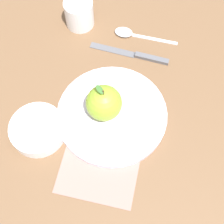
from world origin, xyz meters
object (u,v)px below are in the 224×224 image
spoon (130,34)px  linen_napkin (98,171)px  dinner_plate (112,114)px  apple (104,103)px  knife (136,55)px  cup (79,12)px  side_bowl (38,129)px

spoon → linen_napkin: 0.38m
dinner_plate → spoon: (0.09, -0.23, -0.00)m
dinner_plate → linen_napkin: bearing=111.9°
dinner_plate → linen_napkin: 0.14m
apple → linen_napkin: apple is taller
apple → knife: apple is taller
cup → spoon: (-0.14, -0.04, -0.04)m
apple → cup: (0.21, -0.19, -0.02)m
dinner_plate → side_bowl: (0.11, 0.13, 0.01)m
dinner_plate → side_bowl: bearing=48.6°
spoon → side_bowl: bearing=87.0°
side_bowl → knife: side_bowl is taller
apple → side_bowl: 0.16m
side_bowl → knife: 0.31m
side_bowl → spoon: (-0.02, -0.36, -0.02)m
cup → knife: bearing=178.0°
cup → knife: 0.19m
apple → cup: bearing=-41.7°
spoon → cup: bearing=17.4°
dinner_plate → cup: (0.23, -0.18, 0.03)m
spoon → apple: bearing=108.5°
apple → spoon: (0.08, -0.23, -0.05)m
side_bowl → linen_napkin: bearing=-179.4°
cup → knife: size_ratio=0.37×
dinner_plate → spoon: size_ratio=1.53×
apple → knife: size_ratio=0.46×
apple → cup: size_ratio=1.24×
cup → spoon: 0.15m
knife → spoon: (0.05, -0.05, 0.00)m
knife → linen_napkin: (-0.10, 0.30, -0.00)m
apple → spoon: size_ratio=0.56×
cup → spoon: cup is taller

